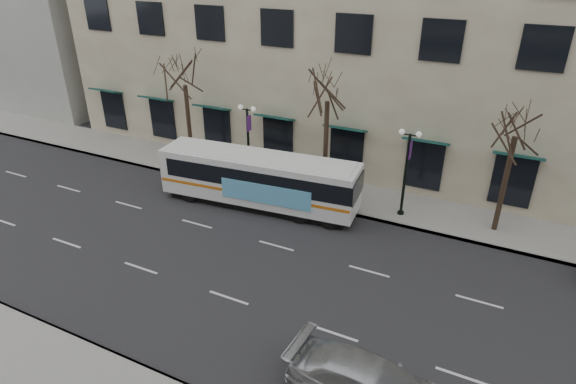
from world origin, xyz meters
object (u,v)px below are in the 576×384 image
Objects in this scene: tree_far_left at (184,71)px; tree_far_mid at (328,85)px; lamp_post_right at (406,169)px; lamp_post_left at (248,140)px; city_bus at (260,179)px; tree_far_right at (519,118)px.

tree_far_left is 0.98× the size of tree_far_mid.
tree_far_mid is at bearing 173.17° from lamp_post_right.
tree_far_mid reaches higher than tree_far_left.
lamp_post_left and lamp_post_right have the same top height.
city_bus is at bearing -22.79° from tree_far_left.
city_bus is (7.13, -3.00, -4.95)m from tree_far_left.
lamp_post_right is at bearing -173.15° from tree_far_right.
city_bus is at bearing -133.76° from tree_far_mid.
tree_far_mid is (10.00, 0.00, 0.21)m from tree_far_left.
lamp_post_right is (15.01, -0.60, -3.75)m from tree_far_left.
tree_far_right is 0.67× the size of city_bus.
tree_far_mid is at bearing 180.00° from tree_far_right.
tree_far_mid is at bearing 40.98° from city_bus.
lamp_post_left is at bearing -173.15° from tree_far_mid.
tree_far_mid is 10.01m from tree_far_right.
lamp_post_right reaches higher than city_bus.
tree_far_left is at bearing 177.71° from lamp_post_right.
tree_far_left is at bearing -180.00° from tree_far_mid.
tree_far_right is at bearing -0.00° from tree_far_mid.
city_bus is (-2.87, -3.00, -5.15)m from tree_far_mid.
tree_far_right is 6.11m from lamp_post_right.
lamp_post_right is (-4.99, -0.60, -3.48)m from tree_far_right.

